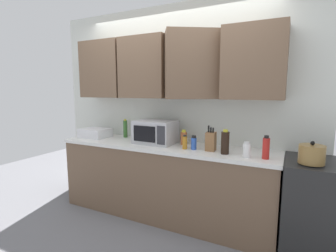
% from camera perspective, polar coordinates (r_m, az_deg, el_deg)
% --- Properties ---
extents(ground_plane, '(8.00, 8.00, 0.00)m').
position_cam_1_polar(ground_plane, '(2.80, -8.36, -25.39)').
color(ground_plane, slate).
extents(wall_back_with_cabinets, '(3.52, 0.61, 2.60)m').
position_cam_1_polar(wall_back_with_cabinets, '(3.14, 0.83, 8.78)').
color(wall_back_with_cabinets, silver).
rests_on(wall_back_with_cabinets, ground_plane).
extents(counter_run, '(2.65, 0.63, 0.90)m').
position_cam_1_polar(counter_run, '(3.13, -1.05, -12.28)').
color(counter_run, brown).
rests_on(counter_run, ground_plane).
extents(stove_range, '(0.76, 0.64, 0.91)m').
position_cam_1_polar(stove_range, '(2.83, 32.61, -15.93)').
color(stove_range, black).
rests_on(stove_range, ground_plane).
extents(kettle, '(0.21, 0.21, 0.20)m').
position_cam_1_polar(kettle, '(2.51, 30.02, -5.62)').
color(kettle, olive).
rests_on(kettle, stove_range).
extents(microwave, '(0.48, 0.37, 0.28)m').
position_cam_1_polar(microwave, '(3.06, -2.89, -1.35)').
color(microwave, '#B7B7BC').
rests_on(microwave, counter_run).
extents(dish_rack, '(0.38, 0.30, 0.12)m').
position_cam_1_polar(dish_rack, '(3.61, -16.32, -1.51)').
color(dish_rack, silver).
rests_on(dish_rack, counter_run).
extents(knife_block, '(0.11, 0.13, 0.27)m').
position_cam_1_polar(knife_block, '(2.72, 9.77, -3.44)').
color(knife_block, brown).
rests_on(knife_block, counter_run).
extents(bottle_soy_dark, '(0.08, 0.08, 0.25)m').
position_cam_1_polar(bottle_soy_dark, '(2.60, 12.93, -3.70)').
color(bottle_soy_dark, black).
rests_on(bottle_soy_dark, counter_run).
extents(bottle_green_oil, '(0.06, 0.06, 0.25)m').
position_cam_1_polar(bottle_green_oil, '(3.50, -9.74, -0.60)').
color(bottle_green_oil, '#386B2D').
rests_on(bottle_green_oil, counter_run).
extents(bottle_white_jar, '(0.07, 0.07, 0.15)m').
position_cam_1_polar(bottle_white_jar, '(2.54, 17.54, -5.25)').
color(bottle_white_jar, white).
rests_on(bottle_white_jar, counter_run).
extents(bottle_amber_vinegar, '(0.05, 0.05, 0.16)m').
position_cam_1_polar(bottle_amber_vinegar, '(2.76, 3.87, -3.74)').
color(bottle_amber_vinegar, '#AD701E').
rests_on(bottle_amber_vinegar, counter_run).
extents(bottle_blue_cleaner, '(0.06, 0.06, 0.16)m').
position_cam_1_polar(bottle_blue_cleaner, '(2.75, 5.91, -3.86)').
color(bottle_blue_cleaner, '#2D56B7').
rests_on(bottle_blue_cleaner, counter_run).
extents(bottle_red_sauce, '(0.06, 0.06, 0.22)m').
position_cam_1_polar(bottle_red_sauce, '(2.53, 21.50, -4.70)').
color(bottle_red_sauce, red).
rests_on(bottle_red_sauce, counter_run).
extents(bottle_spice_jar, '(0.08, 0.08, 0.18)m').
position_cam_1_polar(bottle_spice_jar, '(2.98, 3.61, -2.73)').
color(bottle_spice_jar, '#BC6638').
rests_on(bottle_spice_jar, counter_run).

